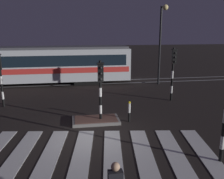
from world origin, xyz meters
TOP-DOWN VIEW (x-y plane):
  - ground_plane at (0.00, 0.00)m, footprint 120.00×120.00m
  - rail_near at (0.00, 10.86)m, footprint 80.00×0.12m
  - rail_far at (0.00, 12.30)m, footprint 80.00×0.12m
  - crosswalk_zebra at (-0.00, -1.63)m, footprint 9.70×5.51m
  - traffic_island at (0.26, 1.75)m, footprint 2.43×1.39m
  - traffic_light_median_centre at (0.51, 1.62)m, footprint 0.36×0.42m
  - traffic_light_corner_far_right at (5.70, 4.90)m, footprint 0.36×0.42m
  - traffic_light_corner_far_left at (-5.18, 5.21)m, footprint 0.36×0.42m
  - street_lamp_trackside_right at (6.54, 9.76)m, footprint 0.44×1.21m
  - tram at (-4.26, 11.57)m, footprint 16.95×2.58m
  - bollard_island_edge at (1.99, 1.50)m, footprint 0.12×0.12m

SIDE VIEW (x-z plane):
  - ground_plane at x=0.00m, z-range 0.00..0.00m
  - crosswalk_zebra at x=0.00m, z-range 0.00..0.02m
  - rail_near at x=0.00m, z-range 0.00..0.03m
  - rail_far at x=0.00m, z-range 0.00..0.03m
  - traffic_island at x=0.26m, z-range 0.00..0.18m
  - bollard_island_edge at x=1.99m, z-range 0.00..1.11m
  - tram at x=-4.26m, z-range -0.32..3.83m
  - traffic_light_median_centre at x=0.51m, z-range 0.52..3.74m
  - traffic_light_corner_far_left at x=-5.18m, z-range 0.54..3.93m
  - traffic_light_corner_far_right at x=5.70m, z-range 0.57..4.12m
  - street_lamp_trackside_right at x=6.54m, z-range 0.93..7.51m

